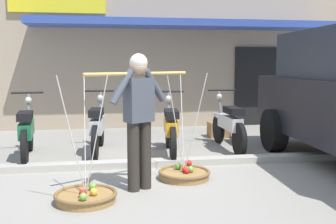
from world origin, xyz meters
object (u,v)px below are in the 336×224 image
Objects in this scene: motorcycle_nearest_shop at (27,132)px; fruit_vendor at (139,112)px; motorcycle_third_in_row at (170,129)px; motorcycle_end_of_row at (229,125)px; fruit_basket_left_side at (86,196)px; wooden_crate at (219,130)px; fruit_basket_right_side at (184,173)px; motorcycle_second_in_row at (98,127)px.

fruit_vendor is at bearing -49.49° from motorcycle_nearest_shop.
motorcycle_third_in_row is 1.00× the size of motorcycle_end_of_row.
fruit_vendor is at bearing 29.97° from fruit_basket_left_side.
motorcycle_nearest_shop is at bearing -158.89° from wooden_crate.
fruit_basket_left_side is 3.30× the size of wooden_crate.
fruit_basket_right_side reaches higher than motorcycle_nearest_shop.
fruit_basket_left_side is 2.66m from motorcycle_second_in_row.
wooden_crate is at bearing 54.62° from fruit_basket_left_side.
wooden_crate is at bearing 24.21° from motorcycle_second_in_row.
fruit_vendor is 1.17× the size of fruit_basket_left_side.
motorcycle_second_in_row reaches higher than wooden_crate.
wooden_crate is at bearing 65.45° from fruit_basket_right_side.
fruit_basket_left_side and fruit_basket_right_side have the same top height.
motorcycle_second_in_row is at bearing 13.80° from motorcycle_nearest_shop.
fruit_basket_right_side is (0.65, 0.37, -0.90)m from fruit_vendor.
motorcycle_third_in_row is at bearing -17.25° from motorcycle_second_in_row.
motorcycle_nearest_shop is at bearing 145.65° from fruit_basket_right_side.
motorcycle_third_in_row is 4.13× the size of wooden_crate.
fruit_basket_left_side is at bearing -125.38° from wooden_crate.
motorcycle_third_in_row is at bearing 58.72° from fruit_basket_left_side.
fruit_vendor is 1.17m from fruit_basket_right_side.
wooden_crate is at bearing 21.11° from motorcycle_nearest_shop.
motorcycle_second_in_row is at bearing 103.13° from fruit_vendor.
fruit_basket_right_side is 2.25m from motorcycle_second_in_row.
fruit_vendor is 1.17× the size of fruit_basket_right_side.
fruit_basket_left_side reaches higher than wooden_crate.
fruit_basket_left_side reaches higher than motorcycle_second_in_row.
fruit_basket_left_side reaches higher than motorcycle_end_of_row.
wooden_crate is at bearing 59.13° from fruit_vendor.
wooden_crate is (3.72, 1.44, -0.29)m from motorcycle_nearest_shop.
fruit_basket_right_side reaches higher than motorcycle_third_in_row.
motorcycle_second_in_row is 4.14× the size of wooden_crate.
motorcycle_end_of_row is (2.37, -0.12, 0.00)m from motorcycle_second_in_row.
motorcycle_nearest_shop is 2.40m from motorcycle_third_in_row.
motorcycle_end_of_row is at bearing 45.11° from fruit_basket_left_side.
motorcycle_end_of_row reaches higher than wooden_crate.
fruit_vendor is 2.64m from motorcycle_nearest_shop.
fruit_basket_right_side is at bearing -92.41° from motorcycle_third_in_row.
motorcycle_third_in_row is 1.16m from motorcycle_end_of_row.
motorcycle_nearest_shop is 1.00× the size of motorcycle_third_in_row.
motorcycle_second_in_row is (1.16, 0.28, 0.00)m from motorcycle_nearest_shop.
motorcycle_end_of_row is at bearing 49.09° from fruit_vendor.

